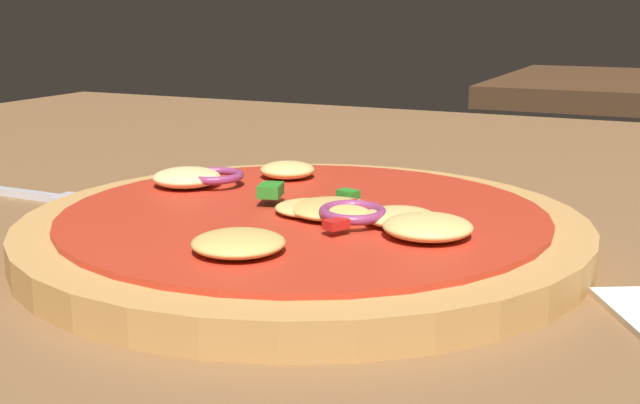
{
  "coord_description": "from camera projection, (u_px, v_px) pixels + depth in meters",
  "views": [
    {
      "loc": [
        0.14,
        -0.4,
        0.16
      ],
      "look_at": [
        -0.05,
        -0.0,
        0.05
      ],
      "focal_mm": 46.7,
      "sensor_mm": 36.0,
      "label": 1
    }
  ],
  "objects": [
    {
      "name": "pizza",
      "position": [
        304.0,
        228.0,
        0.43
      ],
      "size": [
        0.29,
        0.29,
        0.03
      ],
      "color": "tan",
      "rests_on": "dining_table"
    },
    {
      "name": "dining_table",
      "position": [
        405.0,
        277.0,
        0.44
      ],
      "size": [
        1.37,
        1.1,
        0.03
      ],
      "color": "brown",
      "rests_on": "ground"
    },
    {
      "name": "fork",
      "position": [
        29.0,
        196.0,
        0.54
      ],
      "size": [
        0.17,
        0.02,
        0.01
      ],
      "color": "silver",
      "rests_on": "dining_table"
    }
  ]
}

